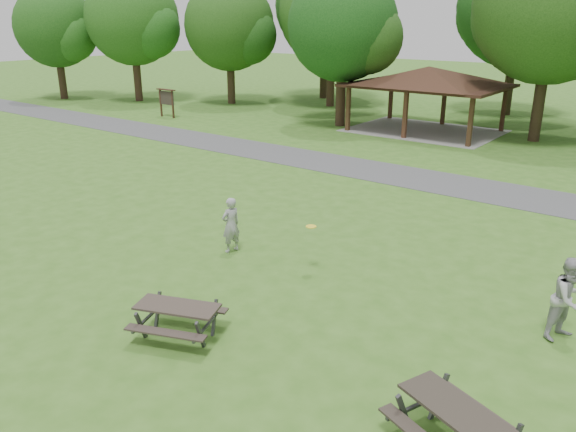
{
  "coord_description": "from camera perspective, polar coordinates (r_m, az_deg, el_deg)",
  "views": [
    {
      "loc": [
        9.75,
        -7.47,
        6.41
      ],
      "look_at": [
        1.0,
        4.0,
        1.3
      ],
      "focal_mm": 35.0,
      "sensor_mm": 36.0,
      "label": 1
    }
  ],
  "objects": [
    {
      "name": "tree_row_d",
      "position": [
        35.33,
        5.73,
        18.38
      ],
      "size": [
        6.93,
        6.6,
        9.27
      ],
      "color": "black",
      "rests_on": "ground"
    },
    {
      "name": "tree_row_c",
      "position": [
        43.49,
        4.65,
        19.62
      ],
      "size": [
        8.19,
        7.8,
        10.67
      ],
      "color": "#322016",
      "rests_on": "ground"
    },
    {
      "name": "picnic_table_middle",
      "position": [
        12.17,
        -11.15,
        -9.64
      ],
      "size": [
        2.14,
        1.95,
        0.76
      ],
      "color": "#312923",
      "rests_on": "ground"
    },
    {
      "name": "frisbee_in_flight",
      "position": [
        14.57,
        2.36,
        -1.07
      ],
      "size": [
        0.36,
        0.36,
        0.02
      ],
      "color": "yellow",
      "rests_on": "ground"
    },
    {
      "name": "tree_row_b",
      "position": [
        45.05,
        -5.88,
        18.47
      ],
      "size": [
        7.14,
        6.8,
        9.28
      ],
      "color": "#2F2014",
      "rests_on": "ground"
    },
    {
      "name": "tree_row_e",
      "position": [
        33.39,
        25.47,
        18.38
      ],
      "size": [
        8.4,
        8.0,
        11.02
      ],
      "color": "black",
      "rests_on": "ground"
    },
    {
      "name": "tree_row_a",
      "position": [
        47.83,
        -15.42,
        18.55
      ],
      "size": [
        7.56,
        7.2,
        9.97
      ],
      "color": "#301E15",
      "rests_on": "ground"
    },
    {
      "name": "pavilion",
      "position": [
        34.5,
        14.05,
        13.38
      ],
      "size": [
        8.6,
        7.01,
        3.76
      ],
      "color": "#392414",
      "rests_on": "ground"
    },
    {
      "name": "frisbee_thrower",
      "position": [
        16.12,
        -5.83,
        -0.91
      ],
      "size": [
        0.5,
        0.66,
        1.63
      ],
      "primitive_type": "imported",
      "rotation": [
        0.0,
        0.0,
        -1.78
      ],
      "color": "#959597",
      "rests_on": "ground"
    },
    {
      "name": "picnic_table_far",
      "position": [
        9.51,
        16.73,
        -19.13
      ],
      "size": [
        2.29,
        2.08,
        0.81
      ],
      "color": "#29231D",
      "rests_on": "ground"
    },
    {
      "name": "tree_flank_left",
      "position": [
        51.08,
        -22.47,
        17.13
      ],
      "size": [
        6.72,
        6.4,
        8.93
      ],
      "color": "black",
      "rests_on": "ground"
    },
    {
      "name": "tree_deep_b",
      "position": [
        42.14,
        22.54,
        18.77
      ],
      "size": [
        8.4,
        8.0,
        11.13
      ],
      "color": "black",
      "rests_on": "ground"
    },
    {
      "name": "notice_board",
      "position": [
        39.49,
        -12.26,
        11.66
      ],
      "size": [
        1.6,
        0.3,
        1.88
      ],
      "color": "#351D13",
      "rests_on": "ground"
    },
    {
      "name": "frisbee_catcher",
      "position": [
        13.12,
        26.66,
        -7.54
      ],
      "size": [
        0.99,
        1.09,
        1.81
      ],
      "primitive_type": "imported",
      "rotation": [
        0.0,
        0.0,
        1.15
      ],
      "color": "#A9A9AB",
      "rests_on": "ground"
    },
    {
      "name": "asphalt_path",
      "position": [
        24.43,
        12.48,
        3.86
      ],
      "size": [
        120.0,
        3.2,
        0.02
      ],
      "primitive_type": "cube",
      "color": "#464649",
      "rests_on": "ground"
    },
    {
      "name": "tree_deep_a",
      "position": [
        48.06,
        3.89,
        20.33
      ],
      "size": [
        8.4,
        8.0,
        11.38
      ],
      "color": "black",
      "rests_on": "ground"
    },
    {
      "name": "ground",
      "position": [
        13.85,
        -13.6,
        -8.66
      ],
      "size": [
        160.0,
        160.0,
        0.0
      ],
      "primitive_type": "plane",
      "color": "#38681D",
      "rests_on": "ground"
    }
  ]
}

